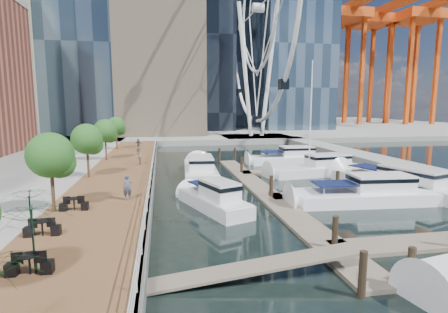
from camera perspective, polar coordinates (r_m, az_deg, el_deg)
name	(u,v)px	position (r m, az deg, el deg)	size (l,w,h in m)	color
ground	(263,240)	(19.12, 6.43, -13.46)	(520.00, 520.00, 0.00)	black
boardwalk	(119,179)	(32.89, -16.71, -3.61)	(6.00, 60.00, 1.00)	brown
seawall	(153,178)	(32.68, -11.47, -3.50)	(0.25, 60.00, 1.00)	#595954
land_far	(177,126)	(119.30, -7.75, 5.01)	(200.00, 114.00, 1.00)	gray
breakwater	(377,162)	(45.24, 23.75, -0.80)	(4.00, 60.00, 1.00)	gray
pier	(256,138)	(71.92, 5.30, 2.97)	(14.00, 12.00, 1.00)	gray
railing	(152,167)	(32.49, -11.70, -1.73)	(0.10, 60.00, 1.05)	white
floating_docks	(320,184)	(30.73, 15.43, -4.40)	(16.00, 34.00, 2.60)	#6D6051
ferris_wheel	(258,8)	(74.07, 5.58, 22.95)	(5.80, 45.60, 47.80)	white
port_cranes	(373,68)	(134.80, 23.19, 13.09)	(40.00, 52.00, 38.00)	#D84C14
street_trees	(87,139)	(31.74, -21.50, 2.67)	(2.60, 42.60, 4.60)	#3F2B1C
cafe_tables	(37,244)	(16.87, -28.25, -12.46)	(2.50, 13.70, 0.74)	black
yacht_foreground	(364,203)	(27.70, 21.84, -7.12)	(2.99, 11.16, 2.15)	white
pedestrian_near	(128,187)	(23.57, -15.47, -4.89)	(0.60, 0.39, 1.64)	#444B5B
pedestrian_mid	(138,156)	(37.33, -13.82, 0.09)	(0.90, 0.70, 1.85)	gray
pedestrian_far	(139,144)	(50.27, -13.78, 1.97)	(0.91, 0.38, 1.55)	#30363C
moored_yachts	(313,181)	(34.46, 14.33, -3.84)	(22.10, 33.57, 11.50)	white
cafe_seating	(21,246)	(14.38, -30.28, -12.54)	(5.22, 12.01, 2.60)	#0F3812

